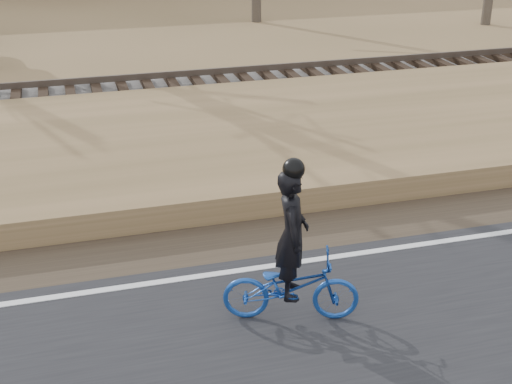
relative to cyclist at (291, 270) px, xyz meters
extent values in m
plane|color=#9C784F|center=(0.16, 1.07, -0.74)|extent=(120.00, 120.00, 0.00)
cube|color=silver|center=(0.16, 1.27, -0.68)|extent=(120.00, 0.12, 0.01)
cube|color=#473A2B|center=(0.16, 2.27, -0.72)|extent=(120.00, 1.60, 0.04)
cube|color=#9C784F|center=(0.16, 5.27, -0.52)|extent=(120.00, 5.00, 0.44)
cube|color=slate|center=(0.16, 9.07, -0.52)|extent=(120.00, 3.00, 0.45)
cube|color=black|center=(0.16, 9.07, -0.22)|extent=(120.00, 2.40, 0.14)
cube|color=brown|center=(0.16, 8.35, -0.08)|extent=(120.00, 0.07, 0.15)
cube|color=brown|center=(0.16, 9.79, -0.08)|extent=(120.00, 0.07, 0.15)
imported|color=#164198|center=(0.00, 0.00, -0.24)|extent=(1.77, 1.04, 0.88)
imported|color=black|center=(0.00, 0.00, 0.49)|extent=(0.55, 0.68, 1.64)
sphere|color=black|center=(0.00, 0.00, 1.32)|extent=(0.26, 0.26, 0.26)
camera|label=1|loc=(-2.45, -7.09, 4.40)|focal=50.00mm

